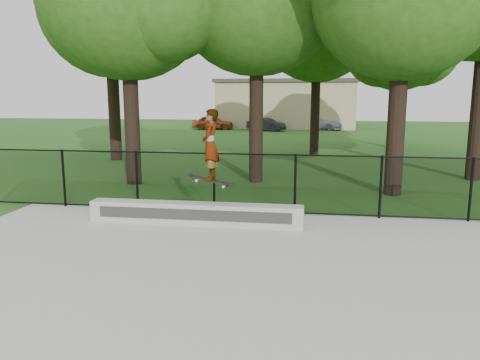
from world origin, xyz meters
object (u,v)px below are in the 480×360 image
(car_b, at_px, (266,124))
(skater_airborne, at_px, (210,146))
(car_a, at_px, (213,122))
(car_c, at_px, (319,123))
(grind_ledge, at_px, (195,214))

(car_b, distance_m, skater_airborne, 28.92)
(car_a, height_order, car_b, car_a)
(car_a, bearing_deg, car_c, -86.87)
(car_c, distance_m, skater_airborne, 31.08)
(grind_ledge, relative_size, car_c, 1.28)
(car_b, height_order, skater_airborne, skater_airborne)
(skater_airborne, bearing_deg, car_b, 93.10)
(car_a, bearing_deg, grind_ledge, -173.03)
(car_c, bearing_deg, grind_ledge, -161.38)
(car_a, bearing_deg, skater_airborne, -172.35)
(grind_ledge, bearing_deg, car_b, 92.37)
(grind_ledge, xyz_separation_m, skater_airborne, (0.37, -0.03, 1.53))
(car_a, bearing_deg, car_b, -105.18)
(grind_ledge, relative_size, skater_airborne, 2.83)
(car_a, distance_m, skater_airborne, 30.43)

